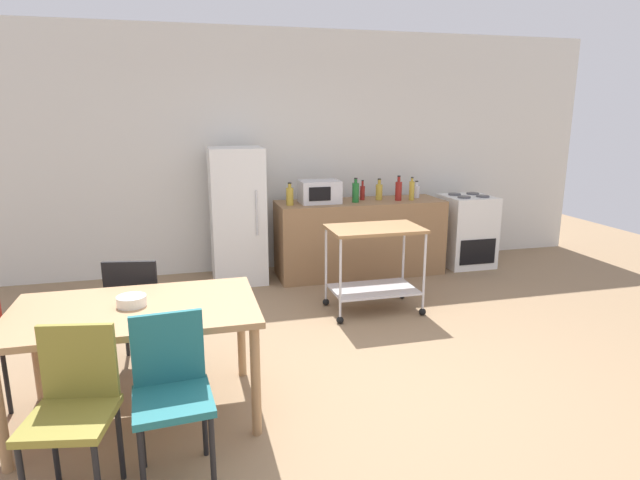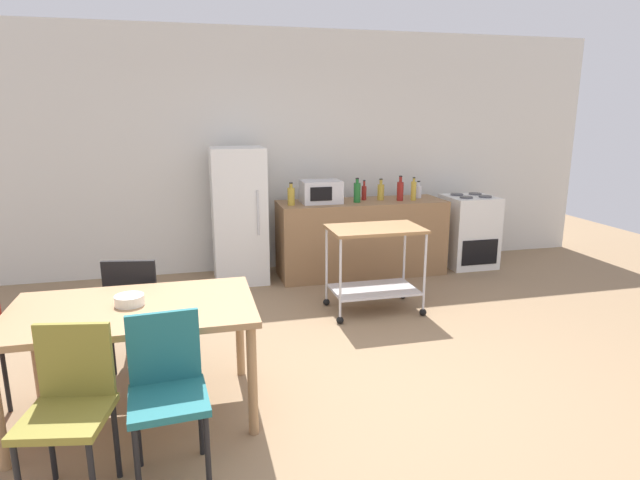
{
  "view_description": "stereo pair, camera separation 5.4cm",
  "coord_description": "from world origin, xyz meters",
  "px_view_note": "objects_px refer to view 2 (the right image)",
  "views": [
    {
      "loc": [
        -1.14,
        -3.31,
        1.92
      ],
      "look_at": [
        0.04,
        1.2,
        0.8
      ],
      "focal_mm": 29.7,
      "sensor_mm": 36.0,
      "label": 1
    },
    {
      "loc": [
        -1.09,
        -3.32,
        1.92
      ],
      "look_at": [
        0.04,
        1.2,
        0.8
      ],
      "focal_mm": 29.7,
      "sensor_mm": 36.0,
      "label": 2
    }
  ],
  "objects_px": {
    "bottle_sesame_oil": "(291,196)",
    "dining_table": "(133,318)",
    "chair_teal": "(167,386)",
    "kitchen_cart": "(375,255)",
    "bottle_wine": "(418,191)",
    "fruit_bowl": "(129,300)",
    "stove_oven": "(468,231)",
    "microwave": "(321,192)",
    "bottle_soy_sauce": "(381,191)",
    "chair_black": "(136,304)",
    "bottle_olive_oil": "(357,192)",
    "bottle_hot_sauce": "(400,191)",
    "chair_olive": "(70,402)",
    "bottle_vinegar": "(414,190)",
    "bottle_sparkling_water": "(364,192)",
    "refrigerator": "(239,215)"
  },
  "relations": [
    {
      "from": "bottle_sparkling_water",
      "to": "bottle_wine",
      "type": "xyz_separation_m",
      "value": [
        0.7,
        -0.02,
        -0.01
      ]
    },
    {
      "from": "bottle_sesame_oil",
      "to": "dining_table",
      "type": "bearing_deg",
      "value": -120.52
    },
    {
      "from": "bottle_vinegar",
      "to": "bottle_soy_sauce",
      "type": "bearing_deg",
      "value": 161.88
    },
    {
      "from": "dining_table",
      "to": "bottle_soy_sauce",
      "type": "distance_m",
      "value": 3.75
    },
    {
      "from": "chair_black",
      "to": "bottle_sesame_oil",
      "type": "relative_size",
      "value": 3.44
    },
    {
      "from": "bottle_sesame_oil",
      "to": "bottle_wine",
      "type": "relative_size",
      "value": 1.23
    },
    {
      "from": "chair_black",
      "to": "fruit_bowl",
      "type": "distance_m",
      "value": 0.71
    },
    {
      "from": "bottle_sesame_oil",
      "to": "bottle_olive_oil",
      "type": "xyz_separation_m",
      "value": [
        0.79,
        0.0,
        0.01
      ]
    },
    {
      "from": "stove_oven",
      "to": "fruit_bowl",
      "type": "relative_size",
      "value": 5.11
    },
    {
      "from": "kitchen_cart",
      "to": "bottle_hot_sauce",
      "type": "bearing_deg",
      "value": 57.82
    },
    {
      "from": "bottle_sesame_oil",
      "to": "bottle_wine",
      "type": "bearing_deg",
      "value": 4.76
    },
    {
      "from": "chair_black",
      "to": "bottle_sparkling_water",
      "type": "distance_m",
      "value": 3.23
    },
    {
      "from": "dining_table",
      "to": "chair_teal",
      "type": "distance_m",
      "value": 0.69
    },
    {
      "from": "bottle_hot_sauce",
      "to": "bottle_vinegar",
      "type": "xyz_separation_m",
      "value": [
        0.16,
        -0.02,
        -0.0
      ]
    },
    {
      "from": "bottle_olive_oil",
      "to": "bottle_vinegar",
      "type": "height_order",
      "value": "bottle_olive_oil"
    },
    {
      "from": "microwave",
      "to": "bottle_vinegar",
      "type": "bearing_deg",
      "value": -4.85
    },
    {
      "from": "bottle_sparkling_water",
      "to": "chair_teal",
      "type": "bearing_deg",
      "value": -123.52
    },
    {
      "from": "bottle_soy_sauce",
      "to": "bottle_vinegar",
      "type": "bearing_deg",
      "value": -18.12
    },
    {
      "from": "chair_olive",
      "to": "bottle_vinegar",
      "type": "bearing_deg",
      "value": 55.75
    },
    {
      "from": "bottle_soy_sauce",
      "to": "bottle_wine",
      "type": "distance_m",
      "value": 0.51
    },
    {
      "from": "microwave",
      "to": "bottle_soy_sauce",
      "type": "relative_size",
      "value": 1.79
    },
    {
      "from": "dining_table",
      "to": "bottle_vinegar",
      "type": "height_order",
      "value": "bottle_vinegar"
    },
    {
      "from": "stove_oven",
      "to": "bottle_sesame_oil",
      "type": "bearing_deg",
      "value": -177.7
    },
    {
      "from": "stove_oven",
      "to": "bottle_olive_oil",
      "type": "height_order",
      "value": "bottle_olive_oil"
    },
    {
      "from": "bottle_olive_oil",
      "to": "bottle_soy_sauce",
      "type": "bearing_deg",
      "value": 16.86
    },
    {
      "from": "bottle_hot_sauce",
      "to": "bottle_sesame_oil",
      "type": "bearing_deg",
      "value": 179.95
    },
    {
      "from": "chair_teal",
      "to": "dining_table",
      "type": "bearing_deg",
      "value": 104.17
    },
    {
      "from": "chair_olive",
      "to": "chair_teal",
      "type": "relative_size",
      "value": 1.0
    },
    {
      "from": "microwave",
      "to": "bottle_soy_sauce",
      "type": "height_order",
      "value": "microwave"
    },
    {
      "from": "bottle_olive_oil",
      "to": "bottle_soy_sauce",
      "type": "distance_m",
      "value": 0.35
    },
    {
      "from": "bottle_sesame_oil",
      "to": "bottle_sparkling_water",
      "type": "bearing_deg",
      "value": 9.45
    },
    {
      "from": "dining_table",
      "to": "chair_black",
      "type": "distance_m",
      "value": 0.71
    },
    {
      "from": "bottle_hot_sauce",
      "to": "bottle_wine",
      "type": "xyz_separation_m",
      "value": [
        0.3,
        0.14,
        -0.04
      ]
    },
    {
      "from": "bottle_wine",
      "to": "fruit_bowl",
      "type": "distance_m",
      "value": 4.12
    },
    {
      "from": "bottle_sparkling_water",
      "to": "fruit_bowl",
      "type": "bearing_deg",
      "value": -132.41
    },
    {
      "from": "bottle_vinegar",
      "to": "bottle_wine",
      "type": "relative_size",
      "value": 1.32
    },
    {
      "from": "dining_table",
      "to": "bottle_wine",
      "type": "distance_m",
      "value": 4.14
    },
    {
      "from": "fruit_bowl",
      "to": "chair_black",
      "type": "bearing_deg",
      "value": 92.95
    },
    {
      "from": "bottle_sparkling_water",
      "to": "bottle_olive_oil",
      "type": "bearing_deg",
      "value": -132.23
    },
    {
      "from": "stove_oven",
      "to": "bottle_olive_oil",
      "type": "relative_size",
      "value": 3.21
    },
    {
      "from": "chair_teal",
      "to": "bottle_olive_oil",
      "type": "xyz_separation_m",
      "value": [
        2.08,
        3.19,
        0.5
      ]
    },
    {
      "from": "chair_black",
      "to": "kitchen_cart",
      "type": "xyz_separation_m",
      "value": [
        2.16,
        0.71,
        0.05
      ]
    },
    {
      "from": "chair_olive",
      "to": "chair_teal",
      "type": "bearing_deg",
      "value": 16.85
    },
    {
      "from": "refrigerator",
      "to": "fruit_bowl",
      "type": "bearing_deg",
      "value": -109.27
    },
    {
      "from": "dining_table",
      "to": "kitchen_cart",
      "type": "relative_size",
      "value": 1.65
    },
    {
      "from": "microwave",
      "to": "fruit_bowl",
      "type": "relative_size",
      "value": 2.56
    },
    {
      "from": "chair_black",
      "to": "bottle_olive_oil",
      "type": "distance_m",
      "value": 3.04
    },
    {
      "from": "refrigerator",
      "to": "bottle_soy_sauce",
      "type": "height_order",
      "value": "refrigerator"
    },
    {
      "from": "chair_olive",
      "to": "refrigerator",
      "type": "xyz_separation_m",
      "value": [
        1.18,
        3.41,
        0.26
      ]
    },
    {
      "from": "bottle_sparkling_water",
      "to": "dining_table",
      "type": "bearing_deg",
      "value": -131.89
    }
  ]
}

